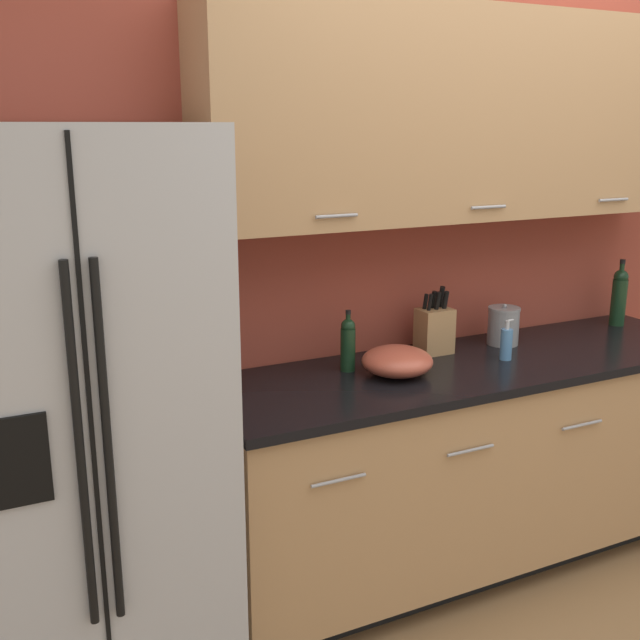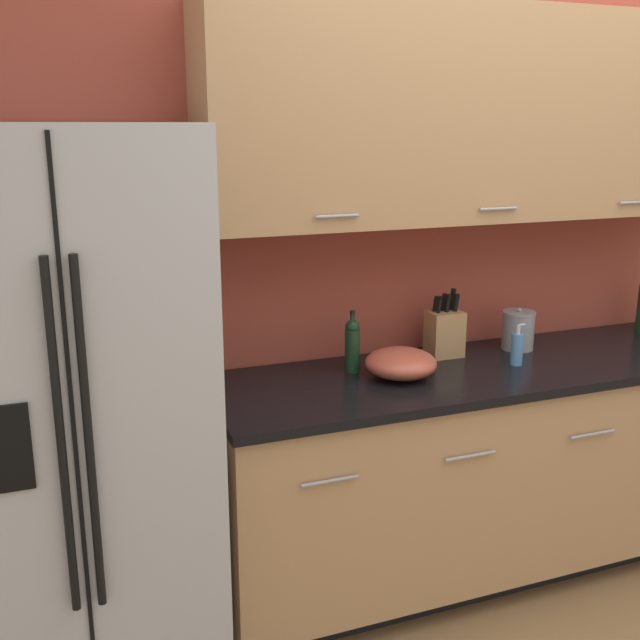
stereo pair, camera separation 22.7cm
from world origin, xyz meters
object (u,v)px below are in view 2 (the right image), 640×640
knife_block (445,332)px  oil_bottle (352,344)px  refrigerator (70,421)px  steel_canister (518,330)px  soap_dispenser (517,348)px  mixing_bowl (401,363)px

knife_block → oil_bottle: bearing=-173.8°
refrigerator → steel_canister: size_ratio=10.17×
soap_dispenser → knife_block: bearing=135.5°
soap_dispenser → mixing_bowl: (-0.50, 0.03, -0.01)m
soap_dispenser → oil_bottle: size_ratio=0.69×
oil_bottle → steel_canister: 0.77m
soap_dispenser → oil_bottle: 0.66m
steel_canister → mixing_bowl: 0.65m
soap_dispenser → steel_canister: size_ratio=0.93×
refrigerator → oil_bottle: (1.05, 0.18, 0.09)m
knife_block → mixing_bowl: knife_block is taller
oil_bottle → mixing_bowl: (0.14, -0.13, -0.05)m
knife_block → soap_dispenser: bearing=-44.5°
refrigerator → soap_dispenser: refrigerator is taller
refrigerator → mixing_bowl: bearing=2.4°
refrigerator → oil_bottle: refrigerator is taller
steel_canister → mixing_bowl: steel_canister is taller
refrigerator → steel_canister: bearing=6.3°
soap_dispenser → oil_bottle: bearing=166.1°
refrigerator → mixing_bowl: size_ratio=6.74×
mixing_bowl → refrigerator: bearing=-177.6°
knife_block → oil_bottle: (-0.43, -0.05, 0.01)m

